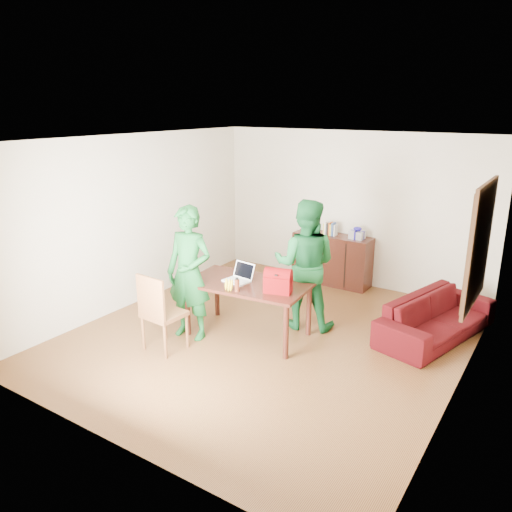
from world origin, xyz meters
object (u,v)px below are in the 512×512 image
Objects in this scene: bottle at (237,285)px; red_bag at (278,283)px; person_far at (305,265)px; chair at (164,327)px; laptop at (236,279)px; person_near at (189,273)px; sofa at (437,317)px; table at (248,289)px.

bottle is 0.54m from red_bag.
red_bag is (0.02, -0.79, -0.03)m from person_far.
bottle is (0.76, 0.61, 0.56)m from chair.
bottle is at bearing 42.69° from chair.
red_bag is at bearing 5.02° from laptop.
person_near is 3.47m from sofa.
laptop is (0.50, 0.40, -0.10)m from person_near.
person_near is at bearing -150.31° from table.
person_far is 1.96m from sofa.
laptop is (-0.66, -0.75, -0.11)m from person_far.
person_near reaches higher than red_bag.
laptop reaches higher than bottle.
table is at bearing 58.15° from chair.
chair is at bearing 36.66° from person_far.
chair is 0.57× the size of person_far.
sofa is at bearing 39.14° from laptop.
person_far is 0.79m from red_bag.
table is at bearing 27.86° from laptop.
person_near is 0.99× the size of person_far.
person_far is 1.01m from laptop.
person_far is at bearing 57.99° from chair.
person_near is 0.93× the size of sofa.
chair reaches higher than table.
person_far is 5.38× the size of red_bag.
chair is at bearing -131.20° from table.
table is 4.64× the size of laptop.
chair is 3.74m from sofa.
person_near is 0.65m from laptop.
chair is at bearing -159.51° from red_bag.
person_near is (-0.65, -0.46, 0.24)m from table.
chair reaches higher than bottle.
person_near is 5.30× the size of red_bag.
red_bag is at bearing 39.25° from chair.
person_far is at bearing 76.78° from red_bag.
person_far is (0.51, 0.70, 0.26)m from table.
sofa is (2.92, 2.34, -0.02)m from chair.
red_bag is (0.69, -0.04, 0.08)m from laptop.
person_far is at bearing 67.10° from bottle.
person_far is (1.20, 1.66, 0.63)m from chair.
sofa is (1.72, 0.68, -0.65)m from person_far.
sofa is at bearing 25.76° from person_near.
sofa is (1.70, 1.47, -0.62)m from red_bag.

